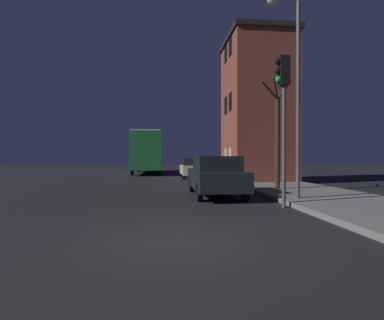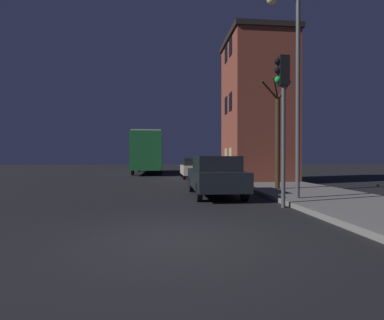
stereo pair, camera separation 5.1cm
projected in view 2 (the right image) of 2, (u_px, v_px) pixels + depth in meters
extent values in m
plane|color=black|center=(173.00, 240.00, 5.52)|extent=(120.00, 120.00, 0.00)
cube|color=brown|center=(257.00, 111.00, 18.80)|extent=(3.70, 4.52, 8.63)
cube|color=black|center=(257.00, 39.00, 18.76)|extent=(3.94, 4.76, 0.30)
cube|color=beige|center=(230.00, 157.00, 18.00)|extent=(0.03, 0.70, 1.10)
cube|color=beige|center=(226.00, 157.00, 19.29)|extent=(0.03, 0.70, 1.10)
cube|color=black|center=(230.00, 102.00, 17.97)|extent=(0.03, 0.70, 1.10)
cube|color=black|center=(226.00, 105.00, 19.26)|extent=(0.03, 0.70, 1.10)
cube|color=black|center=(231.00, 46.00, 17.94)|extent=(0.03, 0.70, 1.10)
cube|color=black|center=(226.00, 54.00, 19.23)|extent=(0.03, 0.70, 1.10)
cylinder|color=#4C4C4C|center=(298.00, 97.00, 10.05)|extent=(0.14, 0.14, 6.79)
cylinder|color=#4C4C4C|center=(283.00, 147.00, 9.04)|extent=(0.12, 0.12, 3.69)
cube|color=black|center=(284.00, 71.00, 9.02)|extent=(0.30, 0.24, 0.90)
sphere|color=black|center=(278.00, 62.00, 9.00)|extent=(0.20, 0.20, 0.20)
sphere|color=black|center=(278.00, 71.00, 9.00)|extent=(0.20, 0.20, 0.20)
sphere|color=green|center=(278.00, 80.00, 9.00)|extent=(0.20, 0.20, 0.20)
cylinder|color=#382819|center=(278.00, 144.00, 13.05)|extent=(0.20, 0.20, 3.91)
cylinder|color=#382819|center=(270.00, 91.00, 13.51)|extent=(0.38, 1.05, 0.97)
cylinder|color=#382819|center=(276.00, 88.00, 12.62)|extent=(0.57, 0.86, 0.81)
cylinder|color=#382819|center=(284.00, 90.00, 12.97)|extent=(0.62, 0.29, 0.82)
cylinder|color=#382819|center=(270.00, 90.00, 12.80)|extent=(0.91, 0.47, 0.72)
cube|color=#1E6B33|center=(149.00, 152.00, 28.76)|extent=(2.56, 10.15, 3.19)
cube|color=black|center=(149.00, 146.00, 28.75)|extent=(2.58, 9.34, 1.15)
cube|color=#B2B2B2|center=(149.00, 134.00, 28.74)|extent=(2.43, 9.64, 0.12)
cylinder|color=black|center=(161.00, 167.00, 32.17)|extent=(0.18, 0.96, 0.96)
cylinder|color=black|center=(139.00, 167.00, 31.94)|extent=(0.18, 0.96, 0.96)
cylinder|color=black|center=(161.00, 170.00, 25.60)|extent=(0.18, 0.96, 0.96)
cylinder|color=black|center=(133.00, 170.00, 25.37)|extent=(0.18, 0.96, 0.96)
cube|color=black|center=(215.00, 179.00, 11.84)|extent=(1.78, 4.47, 0.69)
cube|color=black|center=(216.00, 163.00, 11.61)|extent=(1.57, 2.33, 0.55)
cylinder|color=black|center=(227.00, 184.00, 13.37)|extent=(0.18, 0.66, 0.66)
cylinder|color=black|center=(191.00, 184.00, 13.21)|extent=(0.18, 0.66, 0.66)
cylinder|color=black|center=(244.00, 191.00, 10.47)|extent=(0.18, 0.66, 0.66)
cylinder|color=black|center=(199.00, 192.00, 10.32)|extent=(0.18, 0.66, 0.66)
cube|color=beige|center=(194.00, 170.00, 22.09)|extent=(1.81, 4.18, 0.65)
cube|color=black|center=(194.00, 162.00, 21.88)|extent=(1.59, 2.17, 0.52)
cylinder|color=black|center=(202.00, 173.00, 23.52)|extent=(0.18, 0.57, 0.57)
cylinder|color=black|center=(182.00, 173.00, 23.37)|extent=(0.18, 0.57, 0.57)
cylinder|color=black|center=(208.00, 175.00, 20.82)|extent=(0.18, 0.57, 0.57)
cylinder|color=black|center=(184.00, 175.00, 20.67)|extent=(0.18, 0.57, 0.57)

